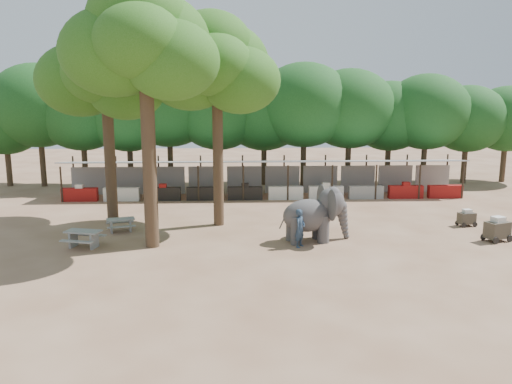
{
  "coord_description": "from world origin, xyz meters",
  "views": [
    {
      "loc": [
        -2.15,
        -20.75,
        6.79
      ],
      "look_at": [
        -1.0,
        5.0,
        2.0
      ],
      "focal_mm": 35.0,
      "sensor_mm": 36.0,
      "label": 1
    }
  ],
  "objects_px": {
    "cart_back": "(467,218)",
    "picnic_table_near": "(84,237)",
    "yard_tree_back": "(214,65)",
    "elephant": "(316,214)",
    "handler": "(300,228)",
    "yard_tree_center": "(142,44)",
    "cart_front": "(497,229)",
    "picnic_table_far": "(121,223)",
    "yard_tree_left": "(104,73)"
  },
  "relations": [
    {
      "from": "picnic_table_far",
      "to": "yard_tree_left",
      "type": "bearing_deg",
      "value": 96.83
    },
    {
      "from": "yard_tree_back",
      "to": "cart_back",
      "type": "bearing_deg",
      "value": -4.61
    },
    {
      "from": "cart_back",
      "to": "picnic_table_near",
      "type": "bearing_deg",
      "value": 178.06
    },
    {
      "from": "yard_tree_center",
      "to": "cart_front",
      "type": "distance_m",
      "value": 18.81
    },
    {
      "from": "picnic_table_near",
      "to": "handler",
      "type": "bearing_deg",
      "value": 12.42
    },
    {
      "from": "yard_tree_back",
      "to": "cart_front",
      "type": "relative_size",
      "value": 7.77
    },
    {
      "from": "picnic_table_far",
      "to": "cart_front",
      "type": "xyz_separation_m",
      "value": [
        18.66,
        -2.58,
        0.14
      ]
    },
    {
      "from": "yard_tree_left",
      "to": "picnic_table_far",
      "type": "relative_size",
      "value": 6.41
    },
    {
      "from": "picnic_table_far",
      "to": "cart_back",
      "type": "xyz_separation_m",
      "value": [
        18.54,
        0.38,
        -0.0
      ]
    },
    {
      "from": "handler",
      "to": "picnic_table_far",
      "type": "xyz_separation_m",
      "value": [
        -8.96,
        3.11,
        -0.44
      ]
    },
    {
      "from": "yard_tree_back",
      "to": "picnic_table_near",
      "type": "xyz_separation_m",
      "value": [
        -6.02,
        -4.24,
        -8.01
      ]
    },
    {
      "from": "yard_tree_center",
      "to": "cart_front",
      "type": "bearing_deg",
      "value": -0.2
    },
    {
      "from": "yard_tree_back",
      "to": "cart_front",
      "type": "distance_m",
      "value": 16.37
    },
    {
      "from": "handler",
      "to": "picnic_table_near",
      "type": "bearing_deg",
      "value": 121.88
    },
    {
      "from": "cart_back",
      "to": "yard_tree_center",
      "type": "bearing_deg",
      "value": 178.89
    },
    {
      "from": "yard_tree_left",
      "to": "picnic_table_near",
      "type": "bearing_deg",
      "value": -90.27
    },
    {
      "from": "yard_tree_back",
      "to": "cart_back",
      "type": "xyz_separation_m",
      "value": [
        13.61,
        -1.1,
        -8.08
      ]
    },
    {
      "from": "yard_tree_back",
      "to": "elephant",
      "type": "distance_m",
      "value": 9.44
    },
    {
      "from": "yard_tree_left",
      "to": "cart_front",
      "type": "height_order",
      "value": "yard_tree_left"
    },
    {
      "from": "elephant",
      "to": "handler",
      "type": "distance_m",
      "value": 1.41
    },
    {
      "from": "picnic_table_near",
      "to": "cart_back",
      "type": "relative_size",
      "value": 1.82
    },
    {
      "from": "yard_tree_left",
      "to": "handler",
      "type": "bearing_deg",
      "value": -29.09
    },
    {
      "from": "picnic_table_far",
      "to": "yard_tree_back",
      "type": "bearing_deg",
      "value": 0.05
    },
    {
      "from": "cart_back",
      "to": "handler",
      "type": "bearing_deg",
      "value": -171.02
    },
    {
      "from": "yard_tree_back",
      "to": "picnic_table_far",
      "type": "bearing_deg",
      "value": -163.34
    },
    {
      "from": "handler",
      "to": "picnic_table_near",
      "type": "distance_m",
      "value": 10.07
    },
    {
      "from": "yard_tree_back",
      "to": "elephant",
      "type": "bearing_deg",
      "value": -35.96
    },
    {
      "from": "yard_tree_center",
      "to": "yard_tree_left",
      "type": "bearing_deg",
      "value": 120.96
    },
    {
      "from": "yard_tree_back",
      "to": "picnic_table_far",
      "type": "distance_m",
      "value": 9.58
    },
    {
      "from": "picnic_table_far",
      "to": "cart_back",
      "type": "height_order",
      "value": "cart_back"
    },
    {
      "from": "elephant",
      "to": "yard_tree_center",
      "type": "bearing_deg",
      "value": 172.63
    },
    {
      "from": "cart_back",
      "to": "elephant",
      "type": "bearing_deg",
      "value": -175.1
    },
    {
      "from": "yard_tree_left",
      "to": "yard_tree_center",
      "type": "relative_size",
      "value": 0.92
    },
    {
      "from": "handler",
      "to": "picnic_table_far",
      "type": "relative_size",
      "value": 1.05
    },
    {
      "from": "yard_tree_left",
      "to": "elephant",
      "type": "xyz_separation_m",
      "value": [
        10.93,
        -4.57,
        -6.88
      ]
    },
    {
      "from": "yard_tree_left",
      "to": "yard_tree_back",
      "type": "bearing_deg",
      "value": -9.46
    },
    {
      "from": "yard_tree_left",
      "to": "elephant",
      "type": "distance_m",
      "value": 13.7
    },
    {
      "from": "yard_tree_back",
      "to": "picnic_table_far",
      "type": "xyz_separation_m",
      "value": [
        -4.93,
        -1.47,
        -8.08
      ]
    },
    {
      "from": "yard_tree_back",
      "to": "handler",
      "type": "distance_m",
      "value": 9.78
    },
    {
      "from": "elephant",
      "to": "cart_back",
      "type": "relative_size",
      "value": 3.35
    },
    {
      "from": "picnic_table_near",
      "to": "cart_front",
      "type": "height_order",
      "value": "cart_front"
    },
    {
      "from": "yard_tree_center",
      "to": "elephant",
      "type": "distance_m",
      "value": 11.19
    },
    {
      "from": "handler",
      "to": "picnic_table_near",
      "type": "height_order",
      "value": "handler"
    },
    {
      "from": "picnic_table_near",
      "to": "cart_back",
      "type": "xyz_separation_m",
      "value": [
        19.64,
        3.14,
        -0.07
      ]
    },
    {
      "from": "elephant",
      "to": "picnic_table_near",
      "type": "relative_size",
      "value": 1.84
    },
    {
      "from": "yard_tree_back",
      "to": "cart_back",
      "type": "relative_size",
      "value": 10.73
    },
    {
      "from": "picnic_table_near",
      "to": "cart_front",
      "type": "bearing_deg",
      "value": 14.92
    },
    {
      "from": "elephant",
      "to": "picnic_table_near",
      "type": "bearing_deg",
      "value": 173.01
    },
    {
      "from": "picnic_table_near",
      "to": "cart_back",
      "type": "distance_m",
      "value": 19.89
    },
    {
      "from": "yard_tree_left",
      "to": "yard_tree_center",
      "type": "height_order",
      "value": "yard_tree_center"
    }
  ]
}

